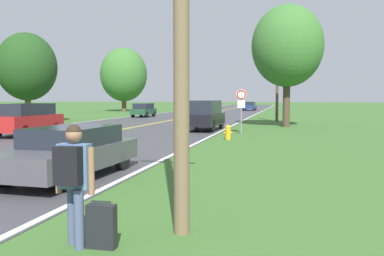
% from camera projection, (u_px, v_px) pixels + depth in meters
% --- Properties ---
extents(hitchhiker_person, '(0.58, 0.41, 1.70)m').
position_uv_depth(hitchhiker_person, '(73.00, 173.00, 5.54)').
color(hitchhiker_person, '#475175').
rests_on(hitchhiker_person, ground).
extents(suitcase, '(0.41, 0.17, 0.66)m').
position_uv_depth(suitcase, '(102.00, 226.00, 5.56)').
color(suitcase, black).
rests_on(suitcase, ground).
extents(fire_hydrant, '(0.43, 0.27, 0.74)m').
position_uv_depth(fire_hydrant, '(228.00, 132.00, 20.12)').
color(fire_hydrant, gold).
rests_on(fire_hydrant, ground).
extents(traffic_sign, '(0.60, 0.10, 2.56)m').
position_uv_depth(traffic_sign, '(241.00, 100.00, 23.60)').
color(traffic_sign, gray).
rests_on(traffic_sign, ground).
extents(utility_pole_midground, '(1.80, 0.24, 7.17)m').
position_uv_depth(utility_pole_midground, '(277.00, 79.00, 35.30)').
color(utility_pole_midground, brown).
rests_on(utility_pole_midground, ground).
extents(utility_pole_far, '(1.80, 0.24, 7.22)m').
position_uv_depth(utility_pole_far, '(285.00, 87.00, 64.71)').
color(utility_pole_far, brown).
rests_on(utility_pole_far, ground).
extents(tree_left_verge, '(5.01, 5.01, 8.61)m').
position_uv_depth(tree_left_verge, '(287.00, 46.00, 28.64)').
color(tree_left_verge, '#473828').
rests_on(tree_left_verge, ground).
extents(tree_behind_sign, '(7.23, 7.23, 9.84)m').
position_uv_depth(tree_behind_sign, '(124.00, 75.00, 63.08)').
color(tree_behind_sign, brown).
rests_on(tree_behind_sign, ground).
extents(tree_mid_treeline, '(4.90, 4.90, 7.48)m').
position_uv_depth(tree_mid_treeline, '(27.00, 67.00, 33.86)').
color(tree_mid_treeline, brown).
rests_on(tree_mid_treeline, ground).
extents(car_dark_grey_sedan_nearest, '(2.03, 4.58, 1.32)m').
position_uv_depth(car_dark_grey_sedan_nearest, '(70.00, 151.00, 10.52)').
color(car_dark_grey_sedan_nearest, black).
rests_on(car_dark_grey_sedan_nearest, ground).
extents(car_red_suv_approaching, '(1.90, 4.77, 1.76)m').
position_uv_depth(car_red_suv_approaching, '(27.00, 119.00, 22.39)').
color(car_red_suv_approaching, black).
rests_on(car_red_suv_approaching, ground).
extents(car_black_suv_mid_near, '(1.99, 4.61, 1.91)m').
position_uv_depth(car_black_suv_mid_near, '(204.00, 115.00, 25.85)').
color(car_black_suv_mid_near, black).
rests_on(car_black_suv_mid_near, ground).
extents(car_dark_green_hatchback_mid_far, '(1.70, 3.84, 1.48)m').
position_uv_depth(car_dark_green_hatchback_mid_far, '(143.00, 110.00, 44.00)').
color(car_dark_green_hatchback_mid_far, black).
rests_on(car_dark_green_hatchback_mid_far, ground).
extents(car_dark_blue_sedan_receding, '(2.06, 4.29, 1.45)m').
position_uv_depth(car_dark_blue_sedan_receding, '(250.00, 106.00, 67.00)').
color(car_dark_blue_sedan_receding, black).
rests_on(car_dark_blue_sedan_receding, ground).
extents(car_champagne_hatchback_distant, '(1.89, 4.04, 1.39)m').
position_uv_depth(car_champagne_hatchback_distant, '(210.00, 105.00, 78.37)').
color(car_champagne_hatchback_distant, black).
rests_on(car_champagne_hatchback_distant, ground).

